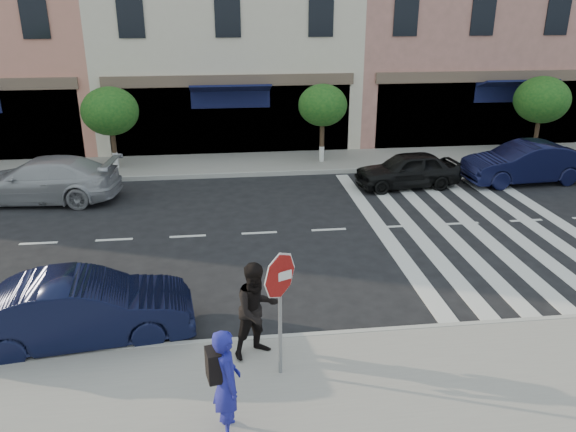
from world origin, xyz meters
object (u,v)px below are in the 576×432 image
object	(u,v)px
car_far_left	(42,180)
walker	(257,310)
photographer	(227,382)
car_near_mid	(83,309)
car_far_right	(524,163)
stop_sign	(280,287)
car_far_mid	(407,170)

from	to	relation	value
car_far_left	walker	bearing A→B (deg)	40.03
photographer	car_near_mid	bearing A→B (deg)	31.00
car_near_mid	car_far_left	size ratio (longest dim) A/B	0.83
car_near_mid	car_far_right	xyz separation A→B (m)	(13.50, 8.54, 0.05)
stop_sign	car_far_right	bearing A→B (deg)	21.56
car_far_left	car_near_mid	bearing A→B (deg)	26.50
walker	photographer	bearing A→B (deg)	-133.13
car_near_mid	car_far_mid	distance (m)	12.53
walker	car_far_right	world-z (taller)	walker
car_near_mid	car_far_mid	bearing A→B (deg)	-53.87
photographer	car_far_mid	bearing A→B (deg)	-40.69
photographer	car_far_mid	world-z (taller)	photographer
car_far_right	car_far_mid	bearing A→B (deg)	-93.50
photographer	car_far_mid	size ratio (longest dim) A/B	0.47
photographer	car_near_mid	size ratio (longest dim) A/B	0.42
stop_sign	photographer	size ratio (longest dim) A/B	1.32
car_far_mid	stop_sign	bearing A→B (deg)	-33.97
stop_sign	photographer	distance (m)	1.76
walker	car_far_mid	size ratio (longest dim) A/B	0.49
car_far_left	car_far_right	bearing A→B (deg)	96.67
car_far_left	car_far_right	world-z (taller)	car_far_right
car_near_mid	car_far_right	bearing A→B (deg)	-64.52
car_near_mid	car_far_left	world-z (taller)	car_far_left
stop_sign	walker	xyz separation A→B (m)	(-0.35, 0.62, -0.77)
walker	car_far_right	bearing A→B (deg)	16.66
stop_sign	car_near_mid	size ratio (longest dim) A/B	0.55
car_far_left	car_far_mid	bearing A→B (deg)	96.67
car_near_mid	car_far_right	distance (m)	15.97
car_far_left	car_far_right	distance (m)	16.58
car_far_right	car_near_mid	bearing A→B (deg)	-61.16
photographer	car_far_left	world-z (taller)	photographer
photographer	car_near_mid	distance (m)	3.99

